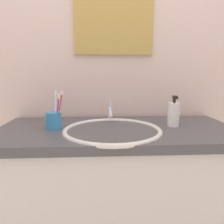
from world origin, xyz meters
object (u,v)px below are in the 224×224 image
faucet (110,111)px  soap_dispenser (174,114)px  toothbrush_cup (54,121)px  toothbrush_red (60,106)px  toothbrush_purple (58,109)px  wall_mirror (114,14)px  toothbrush_white (56,106)px

faucet → soap_dispenser: bearing=-25.6°
toothbrush_cup → soap_dispenser: 0.64m
toothbrush_red → toothbrush_purple: toothbrush_red is taller
soap_dispenser → faucet: bearing=154.4°
soap_dispenser → wall_mirror: 0.72m
toothbrush_white → toothbrush_red: bearing=18.5°
toothbrush_purple → toothbrush_cup: bearing=145.4°
toothbrush_white → wall_mirror: 0.68m
toothbrush_red → toothbrush_purple: size_ratio=1.06×
toothbrush_cup → toothbrush_white: toothbrush_white is taller
toothbrush_purple → wall_mirror: 0.70m
toothbrush_white → soap_dispenser: size_ratio=1.14×
toothbrush_white → wall_mirror: wall_mirror is taller
toothbrush_purple → wall_mirror: wall_mirror is taller
faucet → wall_mirror: bearing=76.9°
faucet → wall_mirror: (0.03, 0.12, 0.59)m
soap_dispenser → toothbrush_red: bearing=178.5°
toothbrush_red → soap_dispenser: bearing=-1.5°
toothbrush_red → soap_dispenser: 0.62m
toothbrush_white → soap_dispenser: bearing=-0.8°
toothbrush_cup → toothbrush_red: size_ratio=0.45×
toothbrush_cup → soap_dispenser: soap_dispenser is taller
toothbrush_cup → toothbrush_white: 0.08m
toothbrush_cup → wall_mirror: size_ratio=0.18×
faucet → toothbrush_purple: 0.35m
toothbrush_red → wall_mirror: 0.67m
soap_dispenser → wall_mirror: size_ratio=0.34×
toothbrush_purple → wall_mirror: (0.30, 0.32, 0.54)m
toothbrush_white → toothbrush_purple: size_ratio=1.06×
faucet → toothbrush_purple: (-0.28, -0.20, 0.05)m
wall_mirror → toothbrush_purple: bearing=-133.7°
faucet → toothbrush_purple: size_ratio=0.96×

